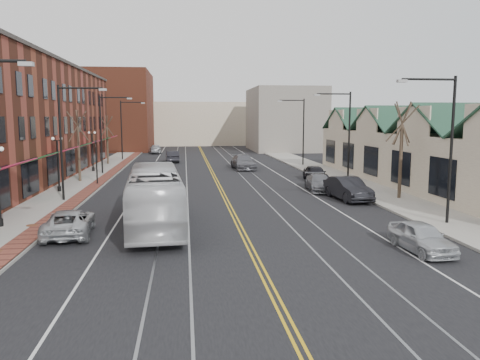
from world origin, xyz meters
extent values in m
plane|color=black|center=(0.00, 0.00, 0.00)|extent=(160.00, 160.00, 0.00)
cube|color=gray|center=(-12.00, 20.00, 0.07)|extent=(4.00, 120.00, 0.15)
cube|color=gray|center=(12.00, 20.00, 0.07)|extent=(4.00, 120.00, 0.15)
cube|color=brown|center=(-19.00, 27.00, 5.50)|extent=(10.00, 50.00, 11.00)
cube|color=#C0AD94|center=(18.00, 20.00, 2.30)|extent=(8.00, 36.00, 4.60)
cube|color=brown|center=(-16.00, 70.00, 7.00)|extent=(14.00, 18.00, 14.00)
cube|color=#C0AD94|center=(0.00, 85.00, 4.50)|extent=(22.00, 14.00, 9.00)
cube|color=slate|center=(15.00, 65.00, 5.50)|extent=(12.00, 16.00, 11.00)
cube|color=#999999|center=(-8.50, 0.00, 7.85)|extent=(0.50, 0.25, 0.15)
cylinder|color=black|center=(-11.50, 16.00, 4.15)|extent=(0.16, 0.16, 8.00)
cylinder|color=black|center=(-10.00, 16.00, 7.95)|extent=(3.00, 0.12, 0.12)
cube|color=#999999|center=(-8.50, 16.00, 7.85)|extent=(0.50, 0.25, 0.15)
cylinder|color=black|center=(-11.50, 32.00, 4.15)|extent=(0.16, 0.16, 8.00)
cylinder|color=black|center=(-10.00, 32.00, 7.95)|extent=(3.00, 0.12, 0.12)
cube|color=#999999|center=(-8.50, 32.00, 7.85)|extent=(0.50, 0.25, 0.15)
cylinder|color=black|center=(-11.50, 48.00, 4.15)|extent=(0.16, 0.16, 8.00)
cylinder|color=black|center=(-10.00, 48.00, 7.95)|extent=(3.00, 0.12, 0.12)
cube|color=#999999|center=(-8.50, 48.00, 7.85)|extent=(0.50, 0.25, 0.15)
cylinder|color=black|center=(11.50, 6.00, 4.15)|extent=(0.16, 0.16, 8.00)
cylinder|color=black|center=(10.00, 6.00, 7.95)|extent=(3.00, 0.12, 0.12)
cube|color=#999999|center=(8.50, 6.00, 7.85)|extent=(0.50, 0.25, 0.15)
cylinder|color=black|center=(11.50, 22.00, 4.15)|extent=(0.16, 0.16, 8.00)
cylinder|color=black|center=(10.00, 22.00, 7.95)|extent=(3.00, 0.12, 0.12)
cube|color=#999999|center=(8.50, 22.00, 7.85)|extent=(0.50, 0.25, 0.15)
cylinder|color=black|center=(11.50, 38.00, 4.15)|extent=(0.16, 0.16, 8.00)
cylinder|color=black|center=(10.00, 38.00, 7.95)|extent=(3.00, 0.12, 0.12)
cube|color=#999999|center=(8.50, 38.00, 7.85)|extent=(0.50, 0.25, 0.15)
cylinder|color=black|center=(-12.80, 8.00, 0.35)|extent=(0.28, 0.28, 0.40)
sphere|color=white|center=(-12.50, 8.00, 4.30)|extent=(0.24, 0.24, 0.24)
cylinder|color=black|center=(-12.80, 20.00, 0.35)|extent=(0.28, 0.28, 0.40)
cylinder|color=black|center=(-12.80, 20.00, 2.15)|extent=(0.14, 0.14, 4.00)
cube|color=black|center=(-12.80, 20.00, 4.15)|extent=(0.60, 0.06, 0.06)
sphere|color=white|center=(-13.10, 20.00, 4.30)|extent=(0.24, 0.24, 0.24)
sphere|color=white|center=(-12.50, 20.00, 4.30)|extent=(0.24, 0.24, 0.24)
cylinder|color=black|center=(-12.80, 34.00, 0.35)|extent=(0.28, 0.28, 0.40)
cylinder|color=black|center=(-12.80, 34.00, 2.15)|extent=(0.14, 0.14, 4.00)
cube|color=black|center=(-12.80, 34.00, 4.15)|extent=(0.60, 0.06, 0.06)
sphere|color=white|center=(-13.10, 34.00, 4.30)|extent=(0.24, 0.24, 0.24)
sphere|color=white|center=(-12.50, 34.00, 4.30)|extent=(0.24, 0.24, 0.24)
cylinder|color=#382B21|center=(-12.50, 26.00, 2.60)|extent=(0.24, 0.24, 4.90)
cylinder|color=#382B21|center=(-12.50, 26.00, 5.15)|extent=(0.58, 1.37, 2.90)
cylinder|color=#382B21|center=(-12.50, 26.00, 5.15)|extent=(1.60, 0.66, 2.78)
cylinder|color=#382B21|center=(-12.50, 26.00, 5.15)|extent=(0.53, 1.23, 2.96)
cylinder|color=#382B21|center=(-12.50, 26.00, 5.15)|extent=(1.69, 1.03, 2.64)
cylinder|color=#382B21|center=(-12.50, 26.00, 5.15)|extent=(1.78, 1.29, 2.48)
cylinder|color=#382B21|center=(-12.50, 42.00, 2.42)|extent=(0.24, 0.24, 4.55)
cylinder|color=#382B21|center=(-12.50, 42.00, 4.80)|extent=(0.55, 1.28, 2.69)
cylinder|color=#382B21|center=(-12.50, 42.00, 4.80)|extent=(1.49, 0.62, 2.58)
cylinder|color=#382B21|center=(-12.50, 42.00, 4.80)|extent=(0.50, 1.15, 2.75)
cylinder|color=#382B21|center=(-12.50, 42.00, 4.80)|extent=(1.57, 0.97, 2.45)
cylinder|color=#382B21|center=(-12.50, 42.00, 4.80)|extent=(1.66, 1.20, 2.30)
cylinder|color=#382B21|center=(12.50, 14.00, 2.78)|extent=(0.24, 0.24, 5.25)
cylinder|color=#382B21|center=(12.50, 14.00, 5.50)|extent=(0.61, 1.46, 3.10)
cylinder|color=#382B21|center=(12.50, 14.00, 5.50)|extent=(1.70, 0.70, 2.97)
cylinder|color=#382B21|center=(12.50, 14.00, 5.50)|extent=(0.56, 1.31, 3.17)
cylinder|color=#382B21|center=(12.50, 14.00, 5.50)|extent=(1.80, 1.10, 2.82)
cylinder|color=#382B21|center=(12.50, 14.00, 5.50)|extent=(1.90, 1.37, 2.65)
cylinder|color=#592D19|center=(-11.20, 8.00, 0.16)|extent=(0.60, 0.60, 0.02)
cylinder|color=black|center=(-10.60, 24.00, 1.75)|extent=(0.12, 0.12, 3.20)
imported|color=black|center=(-10.60, 24.00, 3.50)|extent=(0.18, 0.15, 0.90)
imported|color=silver|center=(-4.58, 7.72, 1.62)|extent=(3.52, 11.78, 3.24)
imported|color=#B8BDC0|center=(-8.78, 6.09, 0.67)|extent=(2.66, 5.02, 1.34)
imported|color=#BABDC2|center=(7.50, 1.31, 0.67)|extent=(1.83, 4.04, 1.34)
imported|color=black|center=(8.74, 14.31, 0.83)|extent=(2.30, 5.23, 1.67)
imported|color=slate|center=(7.87, 18.55, 0.67)|extent=(2.33, 4.81, 1.35)
imported|color=black|center=(9.25, 24.52, 0.73)|extent=(1.79, 4.29, 1.45)
imported|color=black|center=(-4.57, 44.50, 0.76)|extent=(1.94, 4.70, 1.51)
imported|color=slate|center=(3.76, 35.15, 0.83)|extent=(2.67, 5.83, 1.65)
imported|color=#9EA0A4|center=(-7.68, 59.72, 0.77)|extent=(2.31, 4.71, 1.55)
camera|label=1|loc=(-2.91, -17.88, 5.98)|focal=35.00mm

